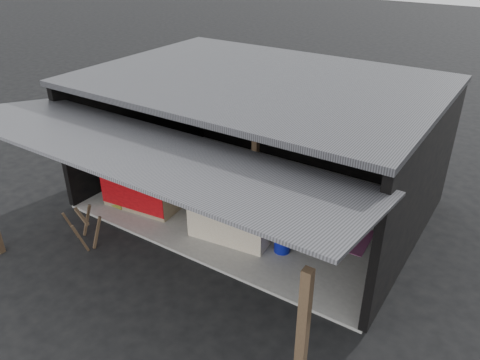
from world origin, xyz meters
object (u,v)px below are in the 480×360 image
Objects in this scene: water_barrel at (282,241)px; neighbor_stall at (142,186)px; banana_table at (234,214)px; sawhorse at (83,226)px; plastic_chair at (337,205)px; white_crate at (252,195)px.

neighbor_stall is at bearing -176.00° from water_barrel.
neighbor_stall is (-2.37, -0.22, 0.04)m from banana_table.
banana_table is at bearing -178.89° from water_barrel.
plastic_chair is (4.02, 3.35, 0.14)m from sawhorse.
neighbor_stall is 2.25× the size of sawhorse.
banana_table reaches higher than plastic_chair.
water_barrel is at bearing -110.37° from plastic_chair.
plastic_chair is at bearing 16.47° from neighbor_stall.
banana_table is 3.06m from sawhorse.
water_barrel is (1.24, -0.86, -0.22)m from white_crate.
sawhorse is at bearing -148.43° from banana_table.
neighbor_stall is 2.00× the size of plastic_chair.
white_crate is at bearing 145.33° from water_barrel.
neighbor_stall reaches higher than plastic_chair.
sawhorse is (-2.39, -1.90, -0.10)m from banana_table.
plastic_chair reaches higher than sawhorse.
white_crate reaches higher than water_barrel.
banana_table is 2.38m from neighbor_stall.
neighbor_stall is at bearing -158.41° from plastic_chair.
white_crate is 1.53m from water_barrel.
banana_table reaches higher than water_barrel.
plastic_chair is (1.74, 0.57, 0.06)m from white_crate.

